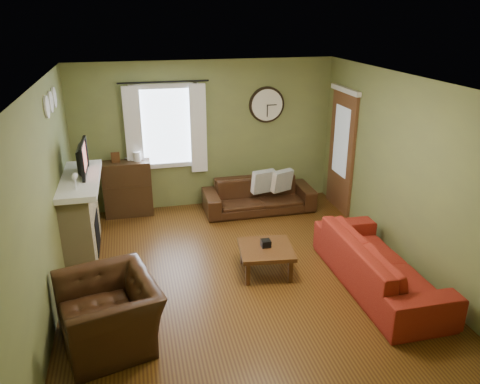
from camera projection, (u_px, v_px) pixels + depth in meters
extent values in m
cube|color=#4E2E10|center=(240.00, 274.00, 6.40)|extent=(4.60, 5.20, 0.00)
cube|color=white|center=(240.00, 81.00, 5.45)|extent=(4.60, 5.20, 0.00)
cube|color=olive|center=(47.00, 202.00, 5.43)|extent=(0.00, 5.20, 2.60)
cube|color=olive|center=(402.00, 172.00, 6.42)|extent=(0.00, 5.20, 2.60)
cube|color=olive|center=(206.00, 135.00, 8.28)|extent=(4.60, 0.00, 2.60)
cube|color=olive|center=(317.00, 302.00, 3.57)|extent=(4.60, 0.00, 2.60)
cube|color=tan|center=(81.00, 218.00, 6.79)|extent=(0.40, 1.40, 1.10)
cube|color=black|center=(97.00, 232.00, 6.92)|extent=(0.04, 0.60, 0.55)
cube|color=white|center=(78.00, 180.00, 6.58)|extent=(0.58, 1.60, 0.08)
imported|color=black|center=(79.00, 162.00, 6.65)|extent=(0.08, 0.60, 0.35)
cube|color=#994C3F|center=(84.00, 158.00, 6.64)|extent=(0.02, 0.62, 0.36)
cylinder|color=white|center=(47.00, 107.00, 5.82)|extent=(0.28, 0.28, 0.03)
cylinder|color=white|center=(51.00, 102.00, 6.13)|extent=(0.28, 0.28, 0.03)
cylinder|color=white|center=(54.00, 97.00, 6.45)|extent=(0.28, 0.28, 0.03)
cylinder|color=black|center=(164.00, 82.00, 7.67)|extent=(0.03, 0.03, 1.50)
cube|color=white|center=(133.00, 133.00, 7.85)|extent=(0.28, 0.04, 1.55)
cube|color=white|center=(198.00, 129.00, 8.09)|extent=(0.28, 0.04, 1.55)
cube|color=brown|center=(342.00, 152.00, 8.18)|extent=(0.05, 0.90, 2.10)
imported|color=#462712|center=(129.00, 161.00, 8.01)|extent=(0.26, 0.27, 0.02)
imported|color=black|center=(259.00, 195.00, 8.34)|extent=(1.94, 0.76, 0.57)
cube|color=#9FA4A3|center=(263.00, 182.00, 8.24)|extent=(0.43, 0.21, 0.41)
cube|color=#9FA4A3|center=(282.00, 181.00, 8.28)|extent=(0.41, 0.25, 0.39)
imported|color=maroon|center=(379.00, 263.00, 6.03)|extent=(0.89, 2.27, 0.66)
imported|color=black|center=(109.00, 313.00, 5.00)|extent=(1.22, 1.32, 0.72)
cube|color=black|center=(266.00, 245.00, 6.34)|extent=(0.13, 0.13, 0.10)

